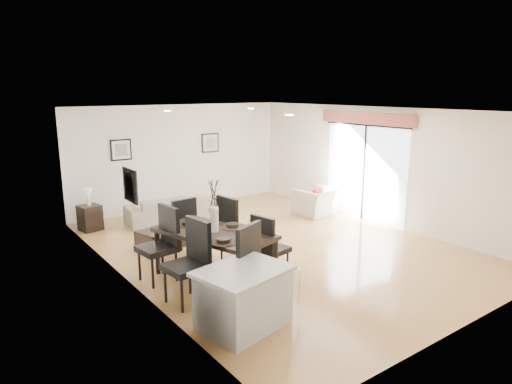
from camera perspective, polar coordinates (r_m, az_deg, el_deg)
ground at (r=9.25m, az=2.24°, el=-6.76°), size 8.00×8.00×0.00m
wall_back at (r=12.24m, az=-9.42°, el=4.41°), size 6.00×0.04×2.70m
wall_front at (r=6.36m, az=25.36°, el=-4.37°), size 6.00×0.04×2.70m
wall_left at (r=7.45m, az=-16.09°, el=-1.24°), size 0.04×8.00×2.70m
wall_right at (r=10.98m, az=14.70°, el=3.23°), size 0.04×8.00×2.70m
ceiling at (r=8.73m, az=2.40°, el=10.19°), size 6.00×8.00×0.02m
sofa at (r=11.04m, az=-10.34°, el=-2.01°), size 2.24×1.10×0.63m
armchair at (r=11.51m, az=7.67°, el=-1.21°), size 1.11×1.00×0.67m
courtyard_plant_a at (r=12.74m, az=24.80°, el=-0.76°), size 0.76×0.69×0.74m
courtyard_plant_b at (r=13.90m, az=19.45°, el=0.54°), size 0.39×0.39×0.65m
dining_table at (r=7.50m, az=-5.22°, el=-5.54°), size 1.52×2.18×0.83m
dining_chair_wnear at (r=6.80m, az=-8.10°, el=-8.01°), size 0.62×0.62×1.24m
dining_chair_wfar at (r=7.64m, az=-11.62°, el=-5.82°), size 0.61×0.61×1.23m
dining_chair_enear at (r=7.51m, az=1.44°, el=-6.48°), size 0.57×0.57×1.10m
dining_chair_efar at (r=8.25m, az=-2.86°, el=-4.19°), size 0.60×0.60×1.23m
dining_chair_head at (r=6.54m, az=0.08°, el=-8.84°), size 0.71×0.71×1.22m
dining_chair_foot at (r=8.56m, az=-9.35°, el=-4.04°), size 0.58×0.58×1.14m
vase at (r=7.37m, az=-5.29°, el=-2.09°), size 0.94×1.53×0.86m
coffee_table at (r=9.29m, az=-11.43°, el=-5.65°), size 1.10×0.80×0.39m
side_table at (r=10.83m, az=-20.04°, el=-3.04°), size 0.50×0.50×0.57m
table_lamp at (r=10.71m, az=-20.26°, el=-0.29°), size 0.20×0.20×0.38m
cushion at (r=11.34m, az=7.68°, el=-0.39°), size 0.32×0.16×0.31m
kitchen_island at (r=6.15m, az=-1.57°, el=-13.06°), size 1.31×1.10×0.81m
bar_stool at (r=6.54m, az=4.32°, el=-10.20°), size 0.29×0.29×0.63m
framed_print_back_left at (r=11.55m, az=-16.53°, el=5.07°), size 0.52×0.04×0.52m
framed_print_back_right at (r=12.60m, az=-5.74°, el=6.13°), size 0.52×0.04×0.52m
framed_print_left_wall at (r=7.21m, az=-15.46°, el=0.79°), size 0.04×0.52×0.52m
sliding_door at (r=11.09m, az=13.45°, el=5.03°), size 0.12×2.70×2.57m
courtyard at (r=14.08m, az=20.09°, el=3.13°), size 6.00×6.00×2.00m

